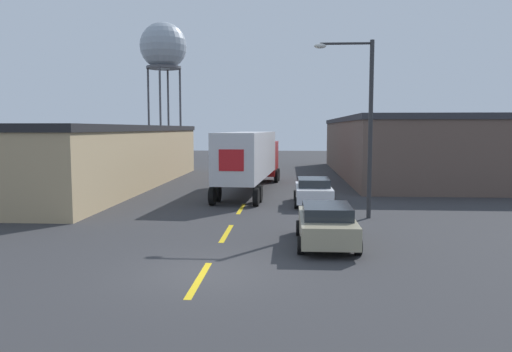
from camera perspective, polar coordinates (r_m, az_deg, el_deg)
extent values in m
plane|color=#333335|center=(14.84, -6.07, -10.96)|extent=(160.00, 160.00, 0.00)
cube|color=gold|center=(14.26, -6.50, -11.64)|extent=(0.20, 3.38, 0.01)
cube|color=gold|center=(20.14, -3.38, -6.54)|extent=(0.20, 3.38, 0.01)
cube|color=gold|center=(26.13, -1.71, -3.75)|extent=(0.20, 3.38, 0.01)
cube|color=tan|center=(37.96, -18.46, 1.88)|extent=(9.78, 28.07, 4.01)
cube|color=#232326|center=(37.89, -18.56, 5.21)|extent=(9.98, 28.27, 0.40)
cube|color=brown|center=(46.68, 17.65, 2.97)|extent=(13.34, 28.84, 4.74)
cube|color=#333338|center=(46.65, 17.74, 6.12)|extent=(13.54, 29.04, 0.40)
cube|color=#B21919|center=(39.59, 0.71, 2.05)|extent=(2.50, 3.30, 2.66)
cube|color=silver|center=(31.90, -0.94, 2.48)|extent=(3.19, 11.85, 2.85)
cube|color=red|center=(26.11, -2.85, 1.81)|extent=(1.33, 0.12, 1.14)
cylinder|color=black|center=(39.96, 2.50, 0.16)|extent=(0.35, 1.02, 1.01)
cylinder|color=black|center=(40.24, -0.93, 0.20)|extent=(0.35, 1.02, 1.01)
cylinder|color=black|center=(38.71, 2.34, -0.01)|extent=(0.35, 1.02, 1.01)
cylinder|color=black|center=(39.00, -1.21, 0.04)|extent=(0.35, 1.02, 1.01)
cylinder|color=black|center=(28.30, 0.39, -2.02)|extent=(0.35, 1.02, 1.01)
cylinder|color=black|center=(28.70, -4.41, -1.93)|extent=(0.35, 1.02, 1.01)
cylinder|color=black|center=(26.93, 0.02, -2.41)|extent=(0.35, 1.02, 1.01)
cylinder|color=black|center=(27.35, -5.01, -2.31)|extent=(0.35, 1.02, 1.01)
cube|color=silver|center=(27.66, 6.57, -1.88)|extent=(1.90, 4.66, 0.74)
cube|color=#23282D|center=(27.46, 6.60, -0.71)|extent=(1.67, 2.42, 0.43)
cylinder|color=black|center=(29.20, 8.29, -2.25)|extent=(0.22, 0.60, 0.60)
cylinder|color=black|center=(29.11, 4.55, -2.23)|extent=(0.22, 0.60, 0.60)
cylinder|color=black|center=(26.35, 8.78, -3.09)|extent=(0.22, 0.60, 0.60)
cylinder|color=black|center=(26.25, 4.64, -3.07)|extent=(0.22, 0.60, 0.60)
cube|color=tan|center=(18.26, 8.03, -5.70)|extent=(1.90, 4.66, 0.74)
cube|color=#23282D|center=(18.02, 8.09, -3.96)|extent=(1.67, 2.42, 0.43)
cylinder|color=black|center=(19.83, 10.46, -5.93)|extent=(0.22, 0.60, 0.60)
cylinder|color=black|center=(19.70, 4.94, -5.94)|extent=(0.22, 0.60, 0.60)
cylinder|color=black|center=(17.03, 11.60, -7.84)|extent=(0.22, 0.60, 0.60)
cylinder|color=black|center=(16.88, 5.14, -7.87)|extent=(0.22, 0.60, 0.60)
cylinder|color=#47474C|center=(69.65, -8.64, 7.15)|extent=(0.28, 0.28, 12.65)
cylinder|color=#47474C|center=(72.31, -9.98, 7.07)|extent=(0.28, 0.28, 12.65)
cylinder|color=#47474C|center=(70.73, -12.17, 7.07)|extent=(0.28, 0.28, 12.65)
cylinder|color=#47474C|center=(68.02, -10.87, 7.16)|extent=(0.28, 0.28, 12.65)
cylinder|color=#4C4C51|center=(70.61, -10.50, 12.09)|extent=(4.71, 4.71, 0.30)
sphere|color=#939EA8|center=(71.01, -10.54, 14.40)|extent=(6.32, 6.32, 6.32)
cylinder|color=#2D2D30|center=(23.68, 12.94, 5.10)|extent=(0.20, 0.20, 8.19)
cylinder|color=#2D2D30|center=(23.84, 10.26, 14.68)|extent=(2.35, 0.11, 0.11)
ellipsoid|color=silver|center=(23.72, 7.34, 14.52)|extent=(0.56, 0.32, 0.22)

